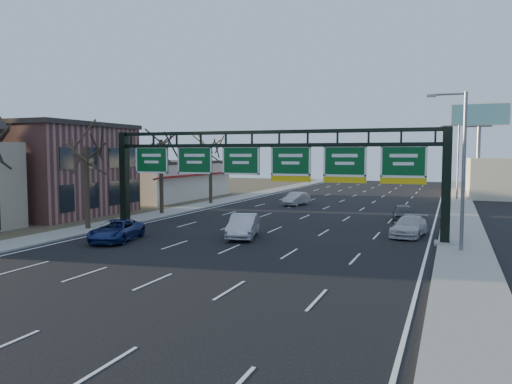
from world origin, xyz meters
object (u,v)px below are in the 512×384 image
at_px(car_blue_suv, 116,231).
at_px(car_silver_sedan, 243,226).
at_px(car_white_wagon, 409,226).
at_px(sign_gantry, 268,167).

distance_m(car_blue_suv, car_silver_sedan, 8.19).
bearing_deg(car_white_wagon, car_silver_sedan, -147.97).
bearing_deg(car_silver_sedan, car_blue_suv, -163.50).
relative_size(car_blue_suv, car_silver_sedan, 1.03).
bearing_deg(car_blue_suv, sign_gantry, 24.75).
relative_size(sign_gantry, car_blue_suv, 5.08).
height_order(car_blue_suv, car_silver_sedan, car_silver_sedan).
bearing_deg(sign_gantry, car_blue_suv, -142.38).
xyz_separation_m(sign_gantry, car_blue_suv, (-8.02, -6.18, -3.96)).
bearing_deg(sign_gantry, car_silver_sedan, -115.77).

